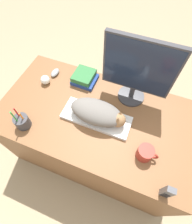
# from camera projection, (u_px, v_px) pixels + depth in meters

# --- Properties ---
(ground_plane) EXTENTS (12.00, 12.00, 0.00)m
(ground_plane) POSITION_uv_depth(u_px,v_px,m) (81.00, 185.00, 1.65)
(ground_plane) COLOR #998466
(desk) EXTENTS (1.40, 0.76, 0.71)m
(desk) POSITION_uv_depth(u_px,v_px,m) (96.00, 135.00, 1.53)
(desk) COLOR brown
(desk) RESTS_ON ground_plane
(keyboard) EXTENTS (0.47, 0.18, 0.02)m
(keyboard) POSITION_uv_depth(u_px,v_px,m) (96.00, 118.00, 1.20)
(keyboard) COLOR silver
(keyboard) RESTS_ON desk
(cat) EXTENTS (0.38, 0.19, 0.12)m
(cat) POSITION_uv_depth(u_px,v_px,m) (99.00, 113.00, 1.13)
(cat) COLOR #66605B
(cat) RESTS_ON keyboard
(monitor) EXTENTS (0.45, 0.19, 0.49)m
(monitor) POSITION_uv_depth(u_px,v_px,m) (138.00, 70.00, 1.07)
(monitor) COLOR #333338
(monitor) RESTS_ON desk
(computer_mouse) EXTENTS (0.05, 0.09, 0.03)m
(computer_mouse) POSITION_uv_depth(u_px,v_px,m) (55.00, 73.00, 1.41)
(computer_mouse) COLOR gray
(computer_mouse) RESTS_ON desk
(coffee_mug) EXTENTS (0.13, 0.10, 0.09)m
(coffee_mug) POSITION_uv_depth(u_px,v_px,m) (145.00, 153.00, 1.04)
(coffee_mug) COLOR #9E2D23
(coffee_mug) RESTS_ON desk
(pen_cup) EXTENTS (0.10, 0.10, 0.20)m
(pen_cup) POSITION_uv_depth(u_px,v_px,m) (22.00, 122.00, 1.14)
(pen_cup) COLOR #38383D
(pen_cup) RESTS_ON desk
(baseball) EXTENTS (0.07, 0.07, 0.07)m
(baseball) POSITION_uv_depth(u_px,v_px,m) (45.00, 80.00, 1.35)
(baseball) COLOR silver
(baseball) RESTS_ON desk
(phone) EXTENTS (0.05, 0.03, 0.14)m
(phone) POSITION_uv_depth(u_px,v_px,m) (167.00, 192.00, 0.90)
(phone) COLOR #4C4C51
(phone) RESTS_ON desk
(book_stack) EXTENTS (0.18, 0.17, 0.07)m
(book_stack) POSITION_uv_depth(u_px,v_px,m) (84.00, 77.00, 1.36)
(book_stack) COLOR navy
(book_stack) RESTS_ON desk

